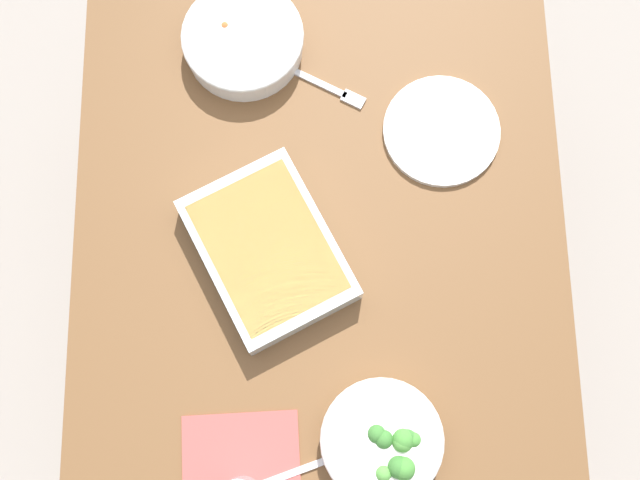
% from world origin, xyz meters
% --- Properties ---
extents(ground_plane, '(6.00, 6.00, 0.00)m').
position_xyz_m(ground_plane, '(0.00, 0.00, 0.00)').
color(ground_plane, '#9E9389').
extents(dining_table, '(1.20, 0.90, 0.74)m').
position_xyz_m(dining_table, '(0.00, 0.00, 0.65)').
color(dining_table, brown).
rests_on(dining_table, ground_plane).
extents(stew_bowl, '(0.23, 0.23, 0.06)m').
position_xyz_m(stew_bowl, '(-0.39, -0.14, 0.77)').
color(stew_bowl, silver).
rests_on(stew_bowl, dining_table).
extents(broccoli_bowl, '(0.21, 0.21, 0.07)m').
position_xyz_m(broccoli_bowl, '(0.36, 0.10, 0.77)').
color(broccoli_bowl, silver).
rests_on(broccoli_bowl, dining_table).
extents(baking_dish, '(0.37, 0.33, 0.06)m').
position_xyz_m(baking_dish, '(0.02, -0.09, 0.77)').
color(baking_dish, silver).
rests_on(baking_dish, dining_table).
extents(side_plate, '(0.22, 0.22, 0.01)m').
position_xyz_m(side_plate, '(-0.21, 0.23, 0.75)').
color(side_plate, silver).
rests_on(side_plate, dining_table).
extents(spoon_by_stew, '(0.18, 0.05, 0.01)m').
position_xyz_m(spoon_by_stew, '(-0.34, -0.13, 0.74)').
color(spoon_by_stew, silver).
rests_on(spoon_by_stew, dining_table).
extents(spoon_by_broccoli, '(0.07, 0.17, 0.01)m').
position_xyz_m(spoon_by_broccoli, '(0.40, -0.03, 0.74)').
color(spoon_by_broccoli, silver).
rests_on(spoon_by_broccoli, dining_table).
extents(fork_on_table, '(0.10, 0.16, 0.01)m').
position_xyz_m(fork_on_table, '(-0.30, 0.02, 0.74)').
color(fork_on_table, silver).
rests_on(fork_on_table, dining_table).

